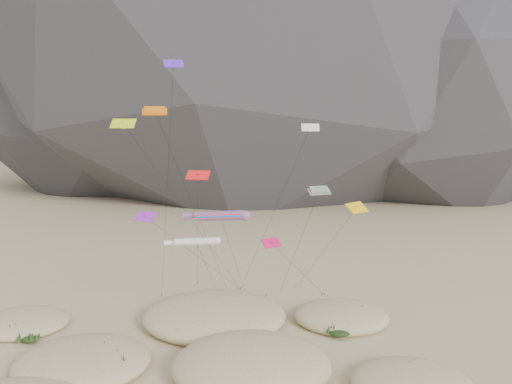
{
  "coord_description": "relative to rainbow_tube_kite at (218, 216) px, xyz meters",
  "views": [
    {
      "loc": [
        2.71,
        -39.0,
        24.16
      ],
      "look_at": [
        2.94,
        12.0,
        15.62
      ],
      "focal_mm": 35.0,
      "sensor_mm": 36.0,
      "label": 1
    }
  ],
  "objects": [
    {
      "name": "dunes",
      "position": [
        -0.98,
        -6.92,
        -12.52
      ],
      "size": [
        50.14,
        35.14,
        4.02
      ],
      "color": "#CCB789",
      "rests_on": "ground"
    },
    {
      "name": "dune_grass",
      "position": [
        -0.05,
        -7.02,
        -12.39
      ],
      "size": [
        41.92,
        28.45,
        1.47
      ],
      "color": "black",
      "rests_on": "ground"
    },
    {
      "name": "kite_stakes",
      "position": [
        3.42,
        12.92,
        -13.09
      ],
      "size": [
        21.38,
        5.04,
        0.3
      ],
      "color": "#3F2D1E",
      "rests_on": "ground"
    },
    {
      "name": "rainbow_tube_kite",
      "position": [
        0.0,
        0.0,
        0.0
      ],
      "size": [
        7.25,
        16.97,
        14.09
      ],
      "color": "#FF311A",
      "rests_on": "ground"
    },
    {
      "name": "white_tube_kite",
      "position": [
        -2.71,
        1.2,
        -3.07
      ],
      "size": [
        6.15,
        11.78,
        10.79
      ],
      "color": "silver",
      "rests_on": "ground"
    },
    {
      "name": "orange_parafoil",
      "position": [
        -6.93,
        4.28,
        10.42
      ],
      "size": [
        8.91,
        8.64,
        24.42
      ],
      "color": "orange",
      "rests_on": "ground"
    },
    {
      "name": "multi_parafoil",
      "position": [
        10.01,
        -2.52,
        2.86
      ],
      "size": [
        3.96,
        17.32,
        16.76
      ],
      "color": "red",
      "rests_on": "ground"
    },
    {
      "name": "delta_kites",
      "position": [
        0.92,
        -1.28,
        4.35
      ],
      "size": [
        25.28,
        20.95,
        28.76
      ],
      "color": "#C6124E",
      "rests_on": "ground"
    }
  ]
}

